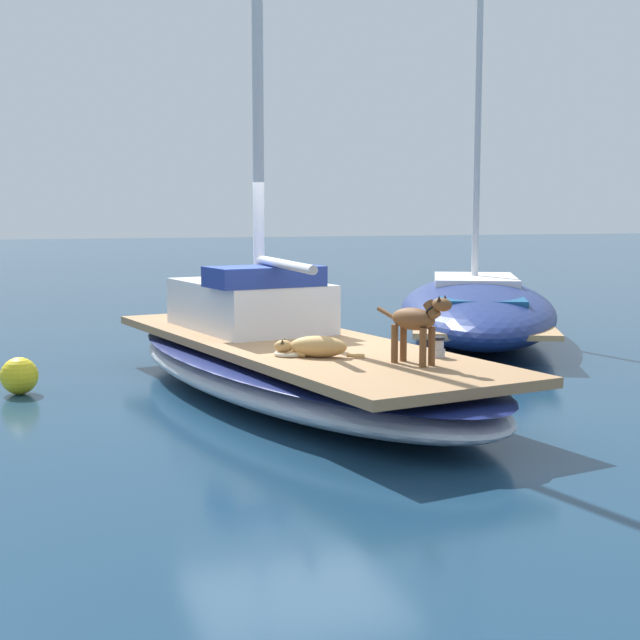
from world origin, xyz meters
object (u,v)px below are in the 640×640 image
object	(u,v)px
dog_tan	(315,347)
coiled_rope	(290,354)
deck_winch	(437,348)
dog_brown	(417,322)
sailboat_main	(293,368)
moored_boat_starboard_side	(476,307)
mooring_buoy	(19,376)

from	to	relation	value
dog_tan	coiled_rope	size ratio (longest dim) A/B	2.64
deck_winch	coiled_rope	world-z (taller)	deck_winch
dog_brown	deck_winch	size ratio (longest dim) A/B	4.20
coiled_rope	sailboat_main	bearing A→B (deg)	71.62
coiled_rope	dog_brown	bearing A→B (deg)	-41.70
dog_tan	deck_winch	size ratio (longest dim) A/B	4.08
deck_winch	sailboat_main	bearing A→B (deg)	122.69
sailboat_main	dog_brown	distance (m)	2.23
dog_brown	deck_winch	world-z (taller)	dog_brown
moored_boat_starboard_side	sailboat_main	bearing A→B (deg)	-139.36
deck_winch	moored_boat_starboard_side	world-z (taller)	moored_boat_starboard_side
sailboat_main	deck_winch	size ratio (longest dim) A/B	36.12
dog_tan	moored_boat_starboard_side	distance (m)	6.69
sailboat_main	moored_boat_starboard_side	distance (m)	5.71
dog_tan	mooring_buoy	xyz separation A→B (m)	(-2.91, 2.35, -0.55)
dog_tan	coiled_rope	bearing A→B (deg)	144.28
dog_brown	mooring_buoy	world-z (taller)	dog_brown
dog_tan	deck_winch	xyz separation A→B (m)	(1.19, -0.40, -0.01)
dog_brown	moored_boat_starboard_side	bearing A→B (deg)	57.32
dog_tan	dog_brown	world-z (taller)	dog_brown
coiled_rope	mooring_buoy	size ratio (longest dim) A/B	0.74
deck_winch	mooring_buoy	xyz separation A→B (m)	(-4.10, 2.75, -0.54)
sailboat_main	coiled_rope	world-z (taller)	coiled_rope
dog_brown	mooring_buoy	distance (m)	4.91
coiled_rope	moored_boat_starboard_side	size ratio (longest dim) A/B	0.04
sailboat_main	deck_winch	distance (m)	2.00
moored_boat_starboard_side	mooring_buoy	bearing A→B (deg)	-160.47
dog_tan	moored_boat_starboard_side	bearing A→B (deg)	48.00
sailboat_main	dog_brown	world-z (taller)	dog_brown
deck_winch	moored_boat_starboard_side	xyz separation A→B (m)	(3.28, 5.37, -0.23)
dog_tan	moored_boat_starboard_side	size ratio (longest dim) A/B	0.11
coiled_rope	mooring_buoy	xyz separation A→B (m)	(-2.68, 2.19, -0.46)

